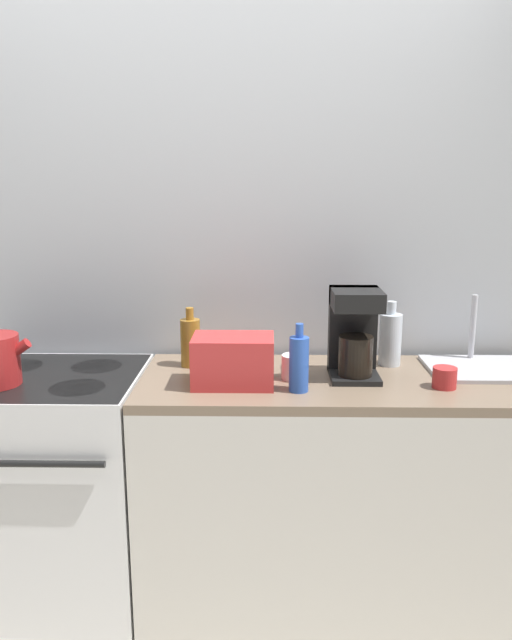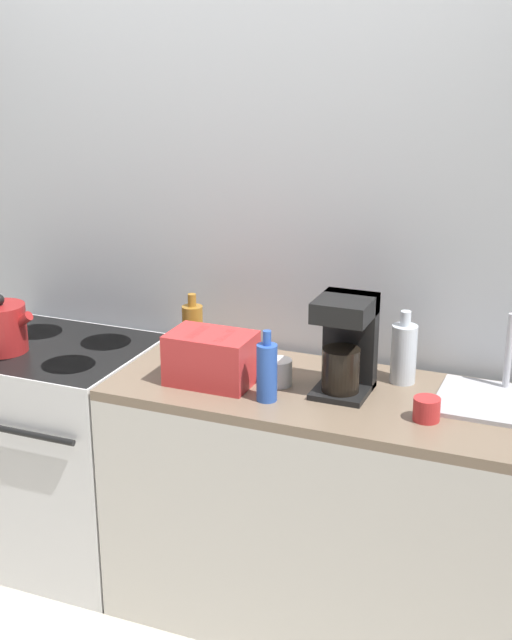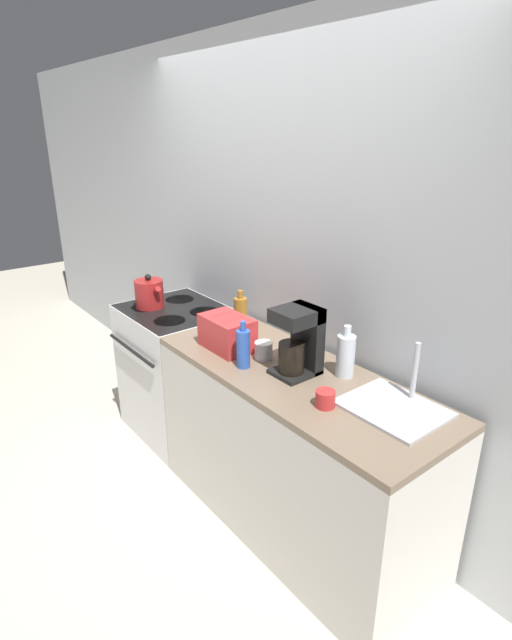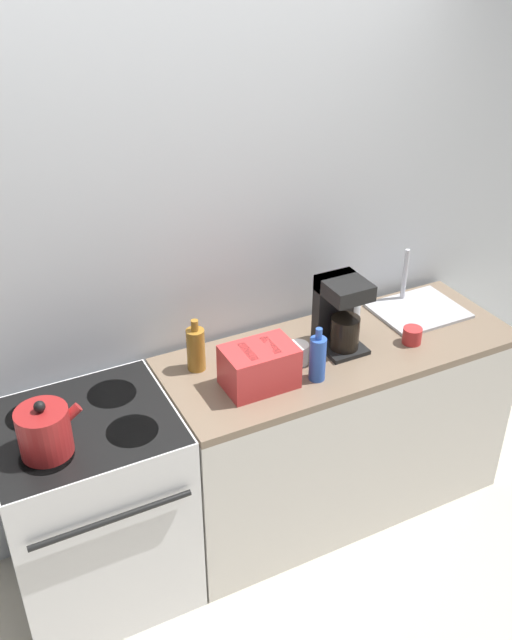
{
  "view_description": "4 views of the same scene",
  "coord_description": "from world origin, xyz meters",
  "views": [
    {
      "loc": [
        0.25,
        -1.96,
        1.66
      ],
      "look_at": [
        0.2,
        0.34,
        1.14
      ],
      "focal_mm": 35.0,
      "sensor_mm": 36.0,
      "label": 1
    },
    {
      "loc": [
        1.37,
        -2.41,
        2.13
      ],
      "look_at": [
        0.25,
        0.33,
        1.14
      ],
      "focal_mm": 50.0,
      "sensor_mm": 36.0,
      "label": 2
    },
    {
      "loc": [
        2.19,
        -1.21,
        2.06
      ],
      "look_at": [
        0.18,
        0.38,
        1.07
      ],
      "focal_mm": 28.0,
      "sensor_mm": 36.0,
      "label": 3
    },
    {
      "loc": [
        -0.97,
        -1.92,
        2.68
      ],
      "look_at": [
        0.16,
        0.33,
        1.17
      ],
      "focal_mm": 40.0,
      "sensor_mm": 36.0,
      "label": 4
    }
  ],
  "objects": [
    {
      "name": "stove",
      "position": [
        -0.61,
        0.31,
        0.47
      ],
      "size": [
        0.72,
        0.67,
        0.92
      ],
      "color": "silver",
      "rests_on": "ground_plane"
    },
    {
      "name": "cup_red",
      "position": [
        0.89,
        0.2,
        0.96
      ],
      "size": [
        0.09,
        0.09,
        0.08
      ],
      "color": "red",
      "rests_on": "counter_block"
    },
    {
      "name": "toaster",
      "position": [
        0.12,
        0.23,
        1.01
      ],
      "size": [
        0.3,
        0.2,
        0.18
      ],
      "color": "red",
      "rests_on": "counter_block"
    },
    {
      "name": "sink_tray",
      "position": [
        1.09,
        0.42,
        0.94
      ],
      "size": [
        0.42,
        0.34,
        0.28
      ],
      "color": "#B7B7BC",
      "rests_on": "counter_block"
    },
    {
      "name": "bottle_amber",
      "position": [
        -0.06,
        0.46,
        1.02
      ],
      "size": [
        0.08,
        0.08,
        0.24
      ],
      "color": "#9E6B23",
      "rests_on": "counter_block"
    },
    {
      "name": "bottle_clear",
      "position": [
        0.75,
        0.49,
        1.03
      ],
      "size": [
        0.09,
        0.09,
        0.26
      ],
      "color": "silver",
      "rests_on": "counter_block"
    },
    {
      "name": "coffee_maker",
      "position": [
        0.58,
        0.34,
        1.1
      ],
      "size": [
        0.18,
        0.22,
        0.34
      ],
      "color": "black",
      "rests_on": "counter_block"
    },
    {
      "name": "cup_white",
      "position": [
        0.35,
        0.3,
        0.97
      ],
      "size": [
        0.09,
        0.09,
        0.09
      ],
      "color": "white",
      "rests_on": "counter_block"
    },
    {
      "name": "wall_back",
      "position": [
        0.0,
        0.68,
        1.3
      ],
      "size": [
        8.0,
        0.05,
        2.6
      ],
      "color": "silver",
      "rests_on": "ground_plane"
    },
    {
      "name": "counter_block",
      "position": [
        0.58,
        0.31,
        0.46
      ],
      "size": [
        1.64,
        0.63,
        0.92
      ],
      "color": "silver",
      "rests_on": "ground_plane"
    },
    {
      "name": "bottle_blue",
      "position": [
        0.36,
        0.16,
        1.02
      ],
      "size": [
        0.07,
        0.07,
        0.25
      ],
      "color": "#2D56B7",
      "rests_on": "counter_block"
    }
  ]
}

